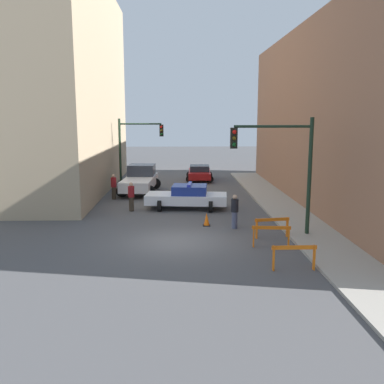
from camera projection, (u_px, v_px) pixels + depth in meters
The scene contains 15 objects.
ground_plane at pixel (177, 242), 18.52m from camera, with size 120.00×120.00×0.00m, color #4C4C4F.
sidewalk_right at pixel (318, 239), 18.70m from camera, with size 2.40×44.00×0.12m.
building_corner_left at pixel (10, 88), 30.64m from camera, with size 14.00×20.00×14.80m.
traffic_light_near at pixel (284, 158), 18.77m from camera, with size 3.64×0.35×5.20m.
traffic_light_far at pixel (134, 142), 32.73m from camera, with size 3.44×0.35×5.20m.
police_car at pixel (187, 197), 25.01m from camera, with size 4.87×2.68×1.52m.
white_truck at pixel (140, 180), 30.49m from camera, with size 2.88×5.53×1.90m.
parked_car_near at pixel (200, 173), 36.14m from camera, with size 2.39×4.37×1.31m.
pedestrian_crossing at pixel (131, 196), 24.38m from camera, with size 0.42×0.42×1.66m.
pedestrian_corner at pixel (114, 186), 27.85m from camera, with size 0.50×0.50×1.66m.
pedestrian_sidewalk at pixel (235, 211), 20.57m from camera, with size 0.51×0.51×1.66m.
barrier_front at pixel (294, 253), 14.96m from camera, with size 1.60×0.18×0.90m.
barrier_mid at pixel (271, 233), 17.62m from camera, with size 1.60×0.28×0.90m.
barrier_back at pixel (272, 224), 19.01m from camera, with size 1.59×0.39×0.90m.
traffic_cone at pixel (207, 219), 21.16m from camera, with size 0.36×0.36×0.66m.
Camera 1 is at (0.09, -17.87, 5.33)m, focal length 40.00 mm.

